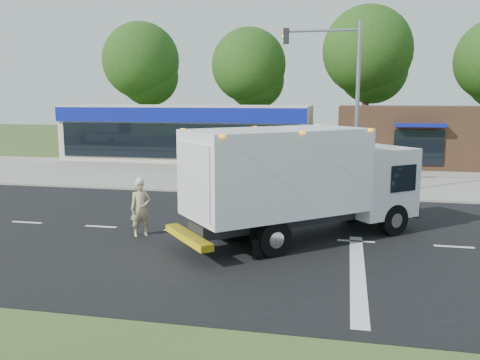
{
  "coord_description": "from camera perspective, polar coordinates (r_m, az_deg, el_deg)",
  "views": [
    {
      "loc": [
        2.61,
        -16.38,
        4.67
      ],
      "look_at": [
        -1.11,
        1.18,
        1.7
      ],
      "focal_mm": 38.0,
      "sensor_mm": 36.0,
      "label": 1
    }
  ],
  "objects": [
    {
      "name": "lane_markings",
      "position": [
        15.78,
        6.91,
        -7.82
      ],
      "size": [
        55.2,
        7.0,
        0.01
      ],
      "color": "silver",
      "rests_on": "road_asphalt"
    },
    {
      "name": "traffic_signal_pole",
      "position": [
        23.98,
        11.51,
        9.81
      ],
      "size": [
        3.51,
        0.25,
        8.0
      ],
      "color": "gray",
      "rests_on": "ground"
    },
    {
      "name": "parking_apron",
      "position": [
        30.85,
        6.97,
        0.63
      ],
      "size": [
        60.0,
        9.0,
        0.02
      ],
      "primitive_type": "cube",
      "color": "gray",
      "rests_on": "ground"
    },
    {
      "name": "brown_storefront",
      "position": [
        36.72,
        18.86,
        4.72
      ],
      "size": [
        10.0,
        6.7,
        4.0
      ],
      "color": "#382316",
      "rests_on": "ground"
    },
    {
      "name": "retail_strip_mall",
      "position": [
        38.21,
        -5.78,
        5.35
      ],
      "size": [
        18.0,
        6.2,
        4.0
      ],
      "color": "beige",
      "rests_on": "ground"
    },
    {
      "name": "emergency_worker",
      "position": [
        17.37,
        -11.1,
        -3.05
      ],
      "size": [
        0.83,
        0.77,
        2.0
      ],
      "rotation": [
        0.0,
        0.0,
        0.61
      ],
      "color": "tan",
      "rests_on": "ground"
    },
    {
      "name": "background_trees",
      "position": [
        44.76,
        7.7,
        12.78
      ],
      "size": [
        36.77,
        7.39,
        12.1
      ],
      "color": "#332114",
      "rests_on": "ground"
    },
    {
      "name": "sidewalk",
      "position": [
        25.14,
        5.8,
        -1.22
      ],
      "size": [
        60.0,
        2.4,
        0.12
      ],
      "primitive_type": "cube",
      "color": "gray",
      "rests_on": "ground"
    },
    {
      "name": "ems_box_truck",
      "position": [
        16.5,
        6.77,
        0.46
      ],
      "size": [
        7.98,
        7.34,
        3.68
      ],
      "rotation": [
        0.0,
        0.0,
        0.71
      ],
      "color": "black",
      "rests_on": "ground"
    },
    {
      "name": "ground",
      "position": [
        17.23,
        2.81,
        -6.34
      ],
      "size": [
        120.0,
        120.0,
        0.0
      ],
      "primitive_type": "plane",
      "color": "#385123",
      "rests_on": "ground"
    },
    {
      "name": "road_asphalt",
      "position": [
        17.23,
        2.81,
        -6.33
      ],
      "size": [
        60.0,
        14.0,
        0.02
      ],
      "primitive_type": "cube",
      "color": "black",
      "rests_on": "ground"
    }
  ]
}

